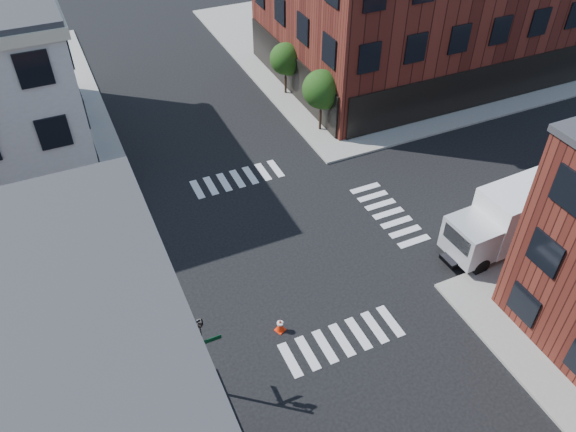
{
  "coord_description": "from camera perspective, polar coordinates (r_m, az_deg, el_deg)",
  "views": [
    {
      "loc": [
        -9.12,
        -20.8,
        21.68
      ],
      "look_at": [
        0.22,
        -0.39,
        2.5
      ],
      "focal_mm": 35.0,
      "sensor_mm": 36.0,
      "label": 1
    }
  ],
  "objects": [
    {
      "name": "ground",
      "position": [
        31.39,
        -0.65,
        -3.16
      ],
      "size": [
        120.0,
        120.0,
        0.0
      ],
      "primitive_type": "plane",
      "color": "black",
      "rests_on": "ground"
    },
    {
      "name": "sidewalk_ne",
      "position": [
        55.86,
        10.8,
        17.08
      ],
      "size": [
        30.0,
        30.0,
        0.15
      ],
      "primitive_type": "cube",
      "color": "gray",
      "rests_on": "ground"
    },
    {
      "name": "tree_near",
      "position": [
        39.6,
        3.51,
        12.55
      ],
      "size": [
        2.69,
        2.69,
        4.49
      ],
      "color": "black",
      "rests_on": "ground"
    },
    {
      "name": "tree_far",
      "position": [
        44.54,
        -0.17,
        15.54
      ],
      "size": [
        2.43,
        2.43,
        4.07
      ],
      "color": "black",
      "rests_on": "ground"
    },
    {
      "name": "signal_pole",
      "position": [
        23.65,
        -9.23,
        -13.0
      ],
      "size": [
        1.29,
        1.24,
        4.6
      ],
      "color": "black",
      "rests_on": "ground"
    },
    {
      "name": "box_truck",
      "position": [
        32.86,
        22.3,
        0.05
      ],
      "size": [
        8.4,
        2.87,
        3.75
      ],
      "rotation": [
        0.0,
        0.0,
        0.04
      ],
      "color": "white",
      "rests_on": "ground"
    },
    {
      "name": "traffic_cone",
      "position": [
        27.2,
        -0.81,
        -11.01
      ],
      "size": [
        0.57,
        0.57,
        0.8
      ],
      "rotation": [
        0.0,
        0.0,
        0.41
      ],
      "color": "#F82D0B",
      "rests_on": "ground"
    }
  ]
}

